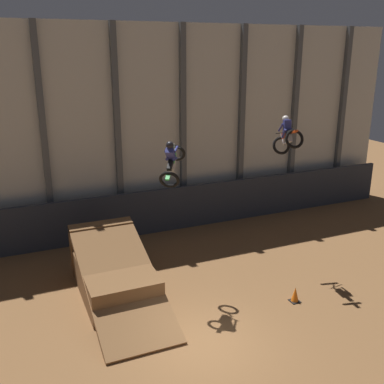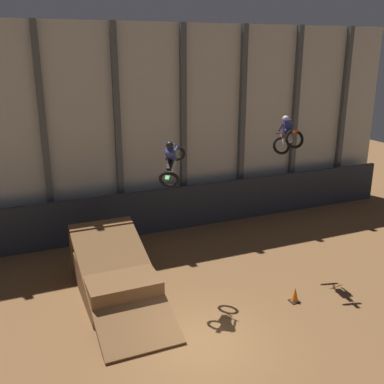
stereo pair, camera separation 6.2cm
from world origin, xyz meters
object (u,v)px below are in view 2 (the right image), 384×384
(dirt_ramp, at_px, (113,273))
(rider_bike_right_air, at_px, (287,137))
(traffic_cone_near_ramp, at_px, (295,295))
(rider_bike_left_air, at_px, (172,161))

(dirt_ramp, relative_size, rider_bike_right_air, 3.57)
(rider_bike_right_air, xyz_separation_m, traffic_cone_near_ramp, (-0.96, -2.49, -5.40))
(traffic_cone_near_ramp, bearing_deg, rider_bike_right_air, 68.85)
(rider_bike_right_air, height_order, traffic_cone_near_ramp, rider_bike_right_air)
(dirt_ramp, height_order, traffic_cone_near_ramp, dirt_ramp)
(dirt_ramp, relative_size, rider_bike_left_air, 3.54)
(rider_bike_left_air, relative_size, rider_bike_right_air, 1.01)
(dirt_ramp, bearing_deg, traffic_cone_near_ramp, -30.29)
(dirt_ramp, distance_m, traffic_cone_near_ramp, 6.90)
(rider_bike_left_air, height_order, traffic_cone_near_ramp, rider_bike_left_air)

